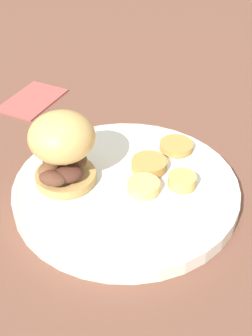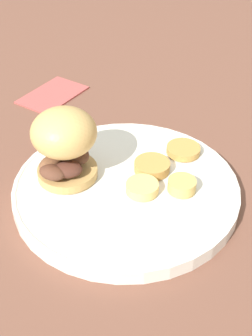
{
  "view_description": "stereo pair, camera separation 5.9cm",
  "coord_description": "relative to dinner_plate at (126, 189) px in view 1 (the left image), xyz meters",
  "views": [
    {
      "loc": [
        -0.23,
        0.4,
        0.41
      ],
      "look_at": [
        0.0,
        0.0,
        0.05
      ],
      "focal_mm": 50.0,
      "sensor_mm": 36.0,
      "label": 1
    },
    {
      "loc": [
        -0.28,
        0.37,
        0.41
      ],
      "look_at": [
        0.0,
        0.0,
        0.05
      ],
      "focal_mm": 50.0,
      "sensor_mm": 36.0,
      "label": 2
    }
  ],
  "objects": [
    {
      "name": "napkin",
      "position": [
        0.27,
        -0.13,
        -0.01
      ],
      "size": [
        0.08,
        0.12,
        0.01
      ],
      "primitive_type": "cube",
      "rotation": [
        0.0,
        0.0,
        4.78
      ],
      "color": "#B24C47",
      "rests_on": "ground_plane"
    },
    {
      "name": "potato_round_3",
      "position": [
        -0.06,
        -0.03,
        0.02
      ],
      "size": [
        0.04,
        0.04,
        0.02
      ],
      "primitive_type": "cylinder",
      "color": "tan",
      "rests_on": "dinner_plate"
    },
    {
      "name": "potato_round_2",
      "position": [
        -0.02,
        -0.1,
        0.01
      ],
      "size": [
        0.05,
        0.05,
        0.01
      ],
      "primitive_type": "cylinder",
      "color": "#BC8942",
      "rests_on": "dinner_plate"
    },
    {
      "name": "potato_round_1",
      "position": [
        -0.01,
        -0.04,
        0.02
      ],
      "size": [
        0.05,
        0.05,
        0.01
      ],
      "primitive_type": "cylinder",
      "color": "#BC8942",
      "rests_on": "dinner_plate"
    },
    {
      "name": "sandwich",
      "position": [
        0.07,
        0.03,
        0.06
      ],
      "size": [
        0.08,
        0.09,
        0.1
      ],
      "color": "tan",
      "rests_on": "dinner_plate"
    },
    {
      "name": "dinner_plate",
      "position": [
        0.0,
        0.0,
        0.0
      ],
      "size": [
        0.29,
        0.29,
        0.02
      ],
      "color": "white",
      "rests_on": "ground_plane"
    },
    {
      "name": "potato_round_0",
      "position": [
        -0.03,
        -0.0,
        0.02
      ],
      "size": [
        0.04,
        0.04,
        0.01
      ],
      "primitive_type": "cylinder",
      "color": "#DBB766",
      "rests_on": "dinner_plate"
    },
    {
      "name": "ground_plane",
      "position": [
        0.0,
        0.0,
        -0.01
      ],
      "size": [
        4.0,
        4.0,
        0.0
      ],
      "primitive_type": "plane",
      "color": "brown"
    }
  ]
}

